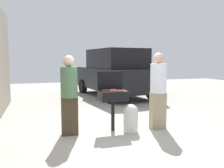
% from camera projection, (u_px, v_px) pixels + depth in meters
% --- Properties ---
extents(ground_plane, '(24.00, 24.00, 0.00)m').
position_uv_depth(ground_plane, '(115.00, 135.00, 5.12)').
color(ground_plane, '#9E998E').
extents(bbq_grill, '(0.60, 0.44, 0.91)m').
position_uv_depth(bbq_grill, '(113.00, 97.00, 5.33)').
color(bbq_grill, black).
rests_on(bbq_grill, ground).
extents(grill_lid_open, '(0.60, 0.05, 0.42)m').
position_uv_depth(grill_lid_open, '(110.00, 80.00, 5.50)').
color(grill_lid_open, black).
rests_on(grill_lid_open, bbq_grill).
extents(hot_dog_0, '(0.13, 0.03, 0.03)m').
position_uv_depth(hot_dog_0, '(105.00, 90.00, 5.27)').
color(hot_dog_0, '#B74C33').
rests_on(hot_dog_0, bbq_grill).
extents(hot_dog_1, '(0.13, 0.04, 0.03)m').
position_uv_depth(hot_dog_1, '(114.00, 90.00, 5.41)').
color(hot_dog_1, '#B74C33').
rests_on(hot_dog_1, bbq_grill).
extents(hot_dog_2, '(0.13, 0.03, 0.03)m').
position_uv_depth(hot_dog_2, '(119.00, 90.00, 5.26)').
color(hot_dog_2, '#C6593D').
rests_on(hot_dog_2, bbq_grill).
extents(hot_dog_3, '(0.13, 0.04, 0.03)m').
position_uv_depth(hot_dog_3, '(112.00, 90.00, 5.33)').
color(hot_dog_3, '#B74C33').
rests_on(hot_dog_3, bbq_grill).
extents(hot_dog_4, '(0.13, 0.03, 0.03)m').
position_uv_depth(hot_dog_4, '(110.00, 90.00, 5.26)').
color(hot_dog_4, '#AD4228').
rests_on(hot_dog_4, bbq_grill).
extents(hot_dog_5, '(0.13, 0.04, 0.03)m').
position_uv_depth(hot_dog_5, '(112.00, 90.00, 5.24)').
color(hot_dog_5, '#AD4228').
rests_on(hot_dog_5, bbq_grill).
extents(hot_dog_6, '(0.13, 0.03, 0.03)m').
position_uv_depth(hot_dog_6, '(121.00, 91.00, 5.20)').
color(hot_dog_6, '#B74C33').
rests_on(hot_dog_6, bbq_grill).
extents(hot_dog_7, '(0.13, 0.04, 0.03)m').
position_uv_depth(hot_dog_7, '(113.00, 91.00, 5.18)').
color(hot_dog_7, '#B74C33').
rests_on(hot_dog_7, bbq_grill).
extents(propane_tank, '(0.32, 0.32, 0.62)m').
position_uv_depth(propane_tank, '(131.00, 117.00, 5.29)').
color(propane_tank, silver).
rests_on(propane_tank, ground).
extents(person_left, '(0.35, 0.35, 1.68)m').
position_uv_depth(person_left, '(69.00, 92.00, 5.01)').
color(person_left, '#3F3323').
rests_on(person_left, ground).
extents(person_right, '(0.37, 0.37, 1.74)m').
position_uv_depth(person_right, '(158.00, 88.00, 5.48)').
color(person_right, gray).
rests_on(person_right, ground).
extents(parked_minivan, '(2.55, 4.63, 2.02)m').
position_uv_depth(parked_minivan, '(115.00, 73.00, 10.32)').
color(parked_minivan, black).
rests_on(parked_minivan, ground).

